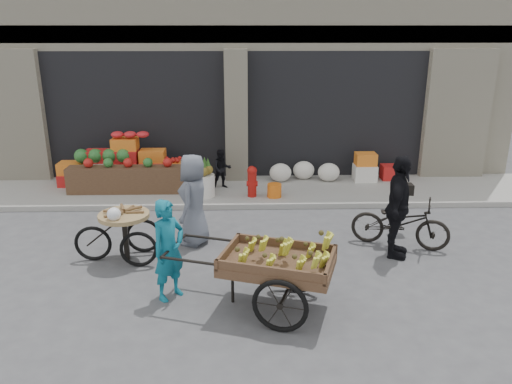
{
  "coord_description": "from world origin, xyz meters",
  "views": [
    {
      "loc": [
        0.14,
        -7.13,
        3.76
      ],
      "look_at": [
        0.37,
        0.9,
        1.1
      ],
      "focal_mm": 35.0,
      "sensor_mm": 36.0,
      "label": 1
    }
  ],
  "objects_px": {
    "pineapple_bin": "(203,185)",
    "orange_bucket": "(274,190)",
    "seated_person": "(222,169)",
    "bicycle": "(400,223)",
    "tricycle_cart": "(125,229)",
    "cyclist": "(398,207)",
    "fire_hydrant": "(252,180)",
    "vendor_grey": "(194,200)",
    "vendor_woman": "(169,250)",
    "banana_cart": "(274,258)"
  },
  "relations": [
    {
      "from": "pineapple_bin",
      "to": "orange_bucket",
      "type": "bearing_deg",
      "value": -3.58
    },
    {
      "from": "seated_person",
      "to": "bicycle",
      "type": "relative_size",
      "value": 0.54
    },
    {
      "from": "orange_bucket",
      "to": "tricycle_cart",
      "type": "height_order",
      "value": "tricycle_cart"
    },
    {
      "from": "bicycle",
      "to": "cyclist",
      "type": "height_order",
      "value": "cyclist"
    },
    {
      "from": "fire_hydrant",
      "to": "bicycle",
      "type": "distance_m",
      "value": 3.6
    },
    {
      "from": "fire_hydrant",
      "to": "bicycle",
      "type": "bearing_deg",
      "value": -43.99
    },
    {
      "from": "vendor_grey",
      "to": "cyclist",
      "type": "height_order",
      "value": "cyclist"
    },
    {
      "from": "vendor_grey",
      "to": "seated_person",
      "type": "bearing_deg",
      "value": -173.1
    },
    {
      "from": "pineapple_bin",
      "to": "bicycle",
      "type": "distance_m",
      "value": 4.49
    },
    {
      "from": "seated_person",
      "to": "vendor_woman",
      "type": "xyz_separation_m",
      "value": [
        -0.57,
        -4.83,
        0.16
      ]
    },
    {
      "from": "tricycle_cart",
      "to": "seated_person",
      "type": "bearing_deg",
      "value": 65.42
    },
    {
      "from": "pineapple_bin",
      "to": "vendor_grey",
      "type": "xyz_separation_m",
      "value": [
        0.01,
        -2.31,
        0.46
      ]
    },
    {
      "from": "tricycle_cart",
      "to": "bicycle",
      "type": "distance_m",
      "value": 4.8
    },
    {
      "from": "orange_bucket",
      "to": "vendor_grey",
      "type": "bearing_deg",
      "value": -125.68
    },
    {
      "from": "seated_person",
      "to": "tricycle_cart",
      "type": "relative_size",
      "value": 0.65
    },
    {
      "from": "bicycle",
      "to": "seated_person",
      "type": "bearing_deg",
      "value": 67.24
    },
    {
      "from": "fire_hydrant",
      "to": "tricycle_cart",
      "type": "height_order",
      "value": "tricycle_cart"
    },
    {
      "from": "fire_hydrant",
      "to": "tricycle_cart",
      "type": "bearing_deg",
      "value": -126.84
    },
    {
      "from": "banana_cart",
      "to": "pineapple_bin",
      "type": "bearing_deg",
      "value": 123.75
    },
    {
      "from": "tricycle_cart",
      "to": "vendor_grey",
      "type": "height_order",
      "value": "vendor_grey"
    },
    {
      "from": "banana_cart",
      "to": "fire_hydrant",
      "type": "bearing_deg",
      "value": 110.47
    },
    {
      "from": "orange_bucket",
      "to": "banana_cart",
      "type": "bearing_deg",
      "value": -93.74
    },
    {
      "from": "seated_person",
      "to": "banana_cart",
      "type": "xyz_separation_m",
      "value": [
        0.91,
        -5.19,
        0.18
      ]
    },
    {
      "from": "banana_cart",
      "to": "bicycle",
      "type": "height_order",
      "value": "banana_cart"
    },
    {
      "from": "banana_cart",
      "to": "tricycle_cart",
      "type": "relative_size",
      "value": 1.9
    },
    {
      "from": "tricycle_cart",
      "to": "cyclist",
      "type": "bearing_deg",
      "value": -1.7
    },
    {
      "from": "orange_bucket",
      "to": "seated_person",
      "type": "xyz_separation_m",
      "value": [
        -1.2,
        0.7,
        0.31
      ]
    },
    {
      "from": "seated_person",
      "to": "tricycle_cart",
      "type": "xyz_separation_m",
      "value": [
        -1.49,
        -3.57,
        -0.02
      ]
    },
    {
      "from": "seated_person",
      "to": "vendor_woman",
      "type": "bearing_deg",
      "value": -106.74
    },
    {
      "from": "fire_hydrant",
      "to": "seated_person",
      "type": "relative_size",
      "value": 0.76
    },
    {
      "from": "seated_person",
      "to": "banana_cart",
      "type": "bearing_deg",
      "value": -90.09
    },
    {
      "from": "pineapple_bin",
      "to": "fire_hydrant",
      "type": "bearing_deg",
      "value": -2.6
    },
    {
      "from": "fire_hydrant",
      "to": "orange_bucket",
      "type": "relative_size",
      "value": 2.22
    },
    {
      "from": "vendor_woman",
      "to": "bicycle",
      "type": "height_order",
      "value": "vendor_woman"
    },
    {
      "from": "cyclist",
      "to": "orange_bucket",
      "type": "bearing_deg",
      "value": 54.55
    },
    {
      "from": "cyclist",
      "to": "fire_hydrant",
      "type": "bearing_deg",
      "value": 60.49
    },
    {
      "from": "pineapple_bin",
      "to": "fire_hydrant",
      "type": "relative_size",
      "value": 0.73
    },
    {
      "from": "vendor_woman",
      "to": "cyclist",
      "type": "height_order",
      "value": "cyclist"
    },
    {
      "from": "tricycle_cart",
      "to": "vendor_grey",
      "type": "relative_size",
      "value": 0.86
    },
    {
      "from": "tricycle_cart",
      "to": "cyclist",
      "type": "relative_size",
      "value": 0.81
    },
    {
      "from": "vendor_woman",
      "to": "cyclist",
      "type": "distance_m",
      "value": 3.88
    },
    {
      "from": "tricycle_cart",
      "to": "vendor_grey",
      "type": "xyz_separation_m",
      "value": [
        1.1,
        0.66,
        0.27
      ]
    },
    {
      "from": "banana_cart",
      "to": "vendor_woman",
      "type": "relative_size",
      "value": 1.81
    },
    {
      "from": "orange_bucket",
      "to": "vendor_grey",
      "type": "relative_size",
      "value": 0.19
    },
    {
      "from": "banana_cart",
      "to": "vendor_grey",
      "type": "bearing_deg",
      "value": 137.41
    },
    {
      "from": "pineapple_bin",
      "to": "fire_hydrant",
      "type": "height_order",
      "value": "fire_hydrant"
    },
    {
      "from": "fire_hydrant",
      "to": "vendor_grey",
      "type": "relative_size",
      "value": 0.43
    },
    {
      "from": "fire_hydrant",
      "to": "vendor_woman",
      "type": "bearing_deg",
      "value": -106.91
    },
    {
      "from": "orange_bucket",
      "to": "fire_hydrant",
      "type": "bearing_deg",
      "value": 174.29
    },
    {
      "from": "pineapple_bin",
      "to": "cyclist",
      "type": "xyz_separation_m",
      "value": [
        3.49,
        -2.95,
        0.52
      ]
    }
  ]
}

